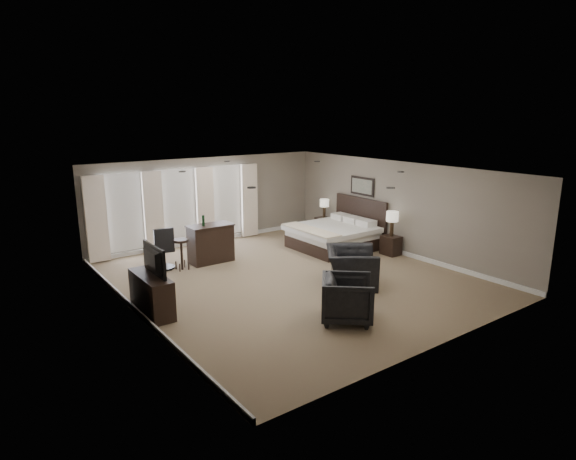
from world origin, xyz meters
TOP-DOWN VIEW (x-y plane):
  - room at (0.00, 0.00)m, footprint 7.60×8.60m
  - window_bay at (-1.00, 4.11)m, footprint 5.25×0.20m
  - bed at (2.58, 1.43)m, footprint 2.20×2.10m
  - nightstand_near at (3.47, -0.02)m, footprint 0.40×0.49m
  - nightstand_far at (3.47, 2.88)m, footprint 0.42×0.51m
  - lamp_near at (3.47, -0.02)m, footprint 0.34×0.34m
  - lamp_far at (3.47, 2.88)m, footprint 0.30×0.30m
  - wall_art at (3.70, 1.43)m, footprint 0.04×0.96m
  - dresser at (-3.45, -0.01)m, footprint 0.44×1.37m
  - tv at (-3.45, -0.01)m, footprint 0.60×1.04m
  - armchair_near at (0.91, -1.12)m, footprint 1.45×1.53m
  - armchair_far at (-0.56, -2.56)m, footprint 1.28×1.29m
  - bar_counter at (-0.93, 2.35)m, footprint 1.18×0.61m
  - bar_stool_left at (-1.83, 2.20)m, footprint 0.40×0.40m
  - bar_stool_right at (-0.70, 3.54)m, footprint 0.38×0.38m
  - desk_chair at (-2.19, 2.55)m, footprint 0.64×0.64m

SIDE VIEW (x-z plane):
  - nightstand_near at x=3.47m, z-range 0.00..0.54m
  - nightstand_far at x=3.47m, z-range 0.00..0.55m
  - bar_stool_right at x=-0.70m, z-range 0.00..0.75m
  - dresser at x=-3.45m, z-range 0.00..0.80m
  - bar_stool_left at x=-1.83m, z-range 0.00..0.80m
  - armchair_far at x=-0.56m, z-range 0.00..0.97m
  - bar_counter at x=-0.93m, z-range 0.00..1.03m
  - desk_chair at x=-2.19m, z-range 0.00..1.11m
  - armchair_near at x=0.91m, z-range 0.00..1.13m
  - bed at x=2.58m, z-range 0.00..1.40m
  - lamp_far at x=3.47m, z-range 0.55..1.17m
  - tv at x=-3.45m, z-range 0.80..0.93m
  - lamp_near at x=3.47m, z-range 0.54..1.24m
  - window_bay at x=-1.00m, z-range 0.05..2.35m
  - room at x=0.00m, z-range -0.02..2.62m
  - wall_art at x=3.70m, z-range 1.47..2.03m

